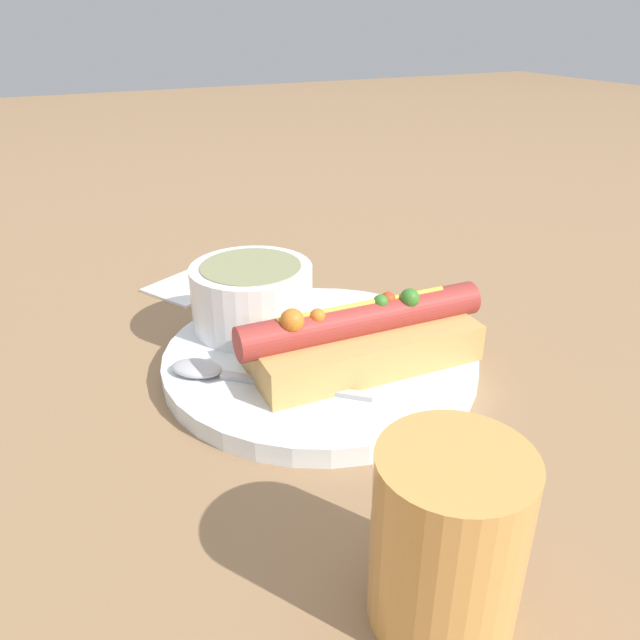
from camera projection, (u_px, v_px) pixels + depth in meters
ground_plane at (320, 367)px, 0.51m from camera, size 4.00×4.00×0.00m
dinner_plate at (320, 359)px, 0.51m from camera, size 0.25×0.25×0.02m
hot_dog at (362, 337)px, 0.48m from camera, size 0.20×0.08×0.06m
soup_bowl at (252, 293)px, 0.53m from camera, size 0.10×0.10×0.06m
spoon at (222, 373)px, 0.47m from camera, size 0.13×0.12×0.01m
drinking_glass at (448, 540)px, 0.29m from camera, size 0.07×0.07×0.09m
napkin at (207, 278)px, 0.68m from camera, size 0.14×0.12×0.01m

